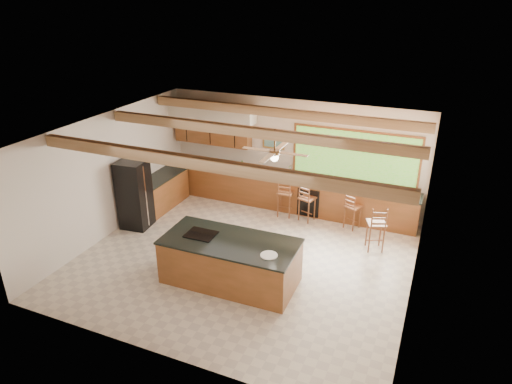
% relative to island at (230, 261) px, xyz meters
% --- Properties ---
extents(ground, '(7.20, 7.20, 0.00)m').
position_rel_island_xyz_m(ground, '(-0.08, 0.88, -0.49)').
color(ground, '#BCAD9C').
rests_on(ground, ground).
extents(room_shell, '(7.27, 6.54, 3.02)m').
position_rel_island_xyz_m(room_shell, '(-0.25, 1.53, 1.73)').
color(room_shell, beige).
rests_on(room_shell, ground).
extents(counter_run, '(7.12, 3.10, 1.24)m').
position_rel_island_xyz_m(counter_run, '(-0.90, 3.40, -0.02)').
color(counter_run, brown).
rests_on(counter_run, ground).
extents(island, '(2.80, 1.35, 0.99)m').
position_rel_island_xyz_m(island, '(0.00, 0.00, 0.00)').
color(island, brown).
rests_on(island, ground).
extents(refrigerator, '(0.76, 0.74, 1.77)m').
position_rel_island_xyz_m(refrigerator, '(-3.30, 1.28, 0.40)').
color(refrigerator, black).
rests_on(refrigerator, ground).
extents(bar_stool_a, '(0.43, 0.43, 1.12)m').
position_rel_island_xyz_m(bar_stool_a, '(0.02, 3.27, 0.17)').
color(bar_stool_a, brown).
rests_on(bar_stool_a, ground).
extents(bar_stool_b, '(0.47, 0.47, 1.05)m').
position_rel_island_xyz_m(bar_stool_b, '(0.64, 3.23, 0.14)').
color(bar_stool_b, brown).
rests_on(bar_stool_b, ground).
extents(bar_stool_c, '(0.53, 0.53, 1.14)m').
position_rel_island_xyz_m(bar_stool_c, '(2.55, 2.41, 0.19)').
color(bar_stool_c, brown).
rests_on(bar_stool_c, ground).
extents(bar_stool_d, '(0.47, 0.47, 1.00)m').
position_rel_island_xyz_m(bar_stool_d, '(1.84, 3.27, 0.10)').
color(bar_stool_d, brown).
rests_on(bar_stool_d, ground).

